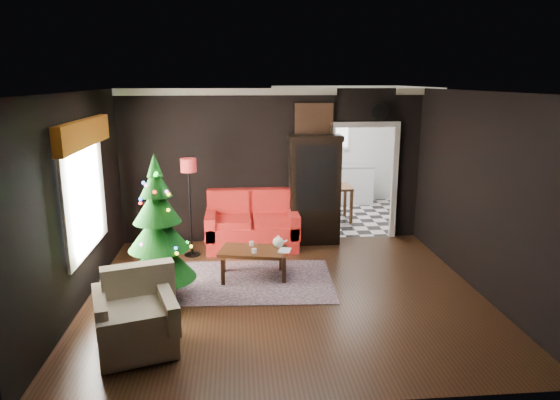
{
  "coord_description": "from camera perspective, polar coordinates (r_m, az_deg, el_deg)",
  "views": [
    {
      "loc": [
        -0.65,
        -6.56,
        2.96
      ],
      "look_at": [
        0.0,
        0.9,
        1.15
      ],
      "focal_mm": 32.21,
      "sensor_mm": 36.0,
      "label": 1
    }
  ],
  "objects": [
    {
      "name": "kitchen_counter",
      "position": [
        12.25,
        6.18,
        1.7
      ],
      "size": [
        1.8,
        0.6,
        0.9
      ],
      "primitive_type": "cube",
      "color": "white",
      "rests_on": "ground"
    },
    {
      "name": "kitchen_window",
      "position": [
        12.3,
        6.1,
        7.65
      ],
      "size": [
        0.7,
        0.06,
        0.7
      ],
      "primitive_type": "cube",
      "color": "white",
      "rests_on": "ground"
    },
    {
      "name": "wall_right",
      "position": [
        7.55,
        21.91,
        0.67
      ],
      "size": [
        0.0,
        5.5,
        5.5
      ],
      "primitive_type": "plane",
      "rotation": [
        1.57,
        0.0,
        -1.57
      ],
      "color": "black",
      "rests_on": "ground"
    },
    {
      "name": "curio_cabinet",
      "position": [
        9.16,
        3.93,
        0.89
      ],
      "size": [
        0.9,
        0.45,
        1.9
      ],
      "primitive_type": null,
      "color": "black",
      "rests_on": "ground"
    },
    {
      "name": "ceiling",
      "position": [
        6.59,
        0.7,
        12.19
      ],
      "size": [
        5.5,
        5.5,
        0.0
      ],
      "primitive_type": "plane",
      "rotation": [
        3.14,
        0.0,
        0.0
      ],
      "color": "white",
      "rests_on": "ground"
    },
    {
      "name": "cup_a",
      "position": [
        7.79,
        -3.24,
        -4.96
      ],
      "size": [
        0.09,
        0.09,
        0.06
      ],
      "primitive_type": "cylinder",
      "rotation": [
        0.0,
        0.0,
        0.28
      ],
      "color": "white",
      "rests_on": "coffee_table"
    },
    {
      "name": "wall_left",
      "position": [
        7.06,
        -22.14,
        -0.2
      ],
      "size": [
        0.0,
        5.5,
        5.5
      ],
      "primitive_type": "plane",
      "rotation": [
        1.57,
        0.0,
        1.57
      ],
      "color": "black",
      "rests_on": "ground"
    },
    {
      "name": "coffee_table",
      "position": [
        7.7,
        -3.09,
        -7.19
      ],
      "size": [
        1.08,
        0.78,
        0.44
      ],
      "primitive_type": null,
      "rotation": [
        0.0,
        0.0,
        -0.22
      ],
      "color": "black",
      "rests_on": "rug"
    },
    {
      "name": "floor",
      "position": [
        7.23,
        0.63,
        -10.6
      ],
      "size": [
        5.5,
        5.5,
        0.0
      ],
      "primitive_type": "plane",
      "color": "black",
      "rests_on": "ground"
    },
    {
      "name": "christmas_tree",
      "position": [
        6.86,
        -13.68,
        -2.98
      ],
      "size": [
        1.24,
        1.24,
        1.84
      ],
      "primitive_type": null,
      "rotation": [
        0.0,
        0.0,
        0.35
      ],
      "color": "black",
      "rests_on": "ground"
    },
    {
      "name": "rug",
      "position": [
        7.64,
        -2.87,
        -9.17
      ],
      "size": [
        2.41,
        1.81,
        0.01
      ],
      "primitive_type": "cube",
      "rotation": [
        0.0,
        0.0,
        -0.05
      ],
      "color": "#64425B",
      "rests_on": "ground"
    },
    {
      "name": "loveseat",
      "position": [
        8.96,
        -3.2,
        -2.37
      ],
      "size": [
        1.7,
        0.9,
        1.0
      ],
      "primitive_type": null,
      "color": "maroon",
      "rests_on": "ground"
    },
    {
      "name": "book",
      "position": [
        7.52,
        -0.12,
        -4.94
      ],
      "size": [
        0.17,
        0.06,
        0.24
      ],
      "primitive_type": "imported",
      "rotation": [
        0.0,
        0.0,
        -0.27
      ],
      "color": "gray",
      "rests_on": "coffee_table"
    },
    {
      "name": "painting",
      "position": [
        9.15,
        3.88,
        9.11
      ],
      "size": [
        0.62,
        0.05,
        0.52
      ],
      "primitive_type": "cube",
      "color": "#AD7937",
      "rests_on": "wall_back"
    },
    {
      "name": "cup_b",
      "position": [
        7.47,
        -2.96,
        -5.77
      ],
      "size": [
        0.09,
        0.09,
        0.06
      ],
      "primitive_type": "cylinder",
      "rotation": [
        0.0,
        0.0,
        0.31
      ],
      "color": "white",
      "rests_on": "coffee_table"
    },
    {
      "name": "floor_lamp",
      "position": [
        8.61,
        -10.16,
        -0.94
      ],
      "size": [
        0.35,
        0.35,
        1.7
      ],
      "primitive_type": null,
      "rotation": [
        0.0,
        0.0,
        0.24
      ],
      "color": "black",
      "rests_on": "ground"
    },
    {
      "name": "doorway",
      "position": [
        9.55,
        9.37,
        1.88
      ],
      "size": [
        1.1,
        0.1,
        2.1
      ],
      "primitive_type": null,
      "color": "silver",
      "rests_on": "ground"
    },
    {
      "name": "kitchen_floor",
      "position": [
        11.22,
        7.29,
        -1.81
      ],
      "size": [
        3.0,
        3.0,
        0.0
      ],
      "primitive_type": "plane",
      "color": "silver",
      "rests_on": "ground"
    },
    {
      "name": "kitchen_table",
      "position": [
        10.78,
        6.12,
        -0.36
      ],
      "size": [
        0.7,
        0.7,
        0.75
      ],
      "primitive_type": null,
      "color": "#5B3419",
      "rests_on": "ground"
    },
    {
      "name": "teapot",
      "position": [
        7.67,
        -0.21,
        -4.79
      ],
      "size": [
        0.23,
        0.23,
        0.18
      ],
      "primitive_type": null,
      "rotation": [
        0.0,
        0.0,
        -0.23
      ],
      "color": "silver",
      "rests_on": "coffee_table"
    },
    {
      "name": "wall_clock",
      "position": [
        9.4,
        11.26,
        9.8
      ],
      "size": [
        0.32,
        0.32,
        0.06
      ],
      "primitive_type": "cylinder",
      "color": "white",
      "rests_on": "wall_back"
    },
    {
      "name": "armchair",
      "position": [
        5.88,
        -16.19,
        -12.16
      ],
      "size": [
        1.08,
        1.08,
        0.88
      ],
      "primitive_type": null,
      "rotation": [
        0.0,
        0.0,
        0.3
      ],
      "color": "tan",
      "rests_on": "ground"
    },
    {
      "name": "wall_back",
      "position": [
        9.22,
        -0.87,
        3.85
      ],
      "size": [
        5.5,
        0.0,
        5.5
      ],
      "primitive_type": "plane",
      "rotation": [
        1.57,
        0.0,
        0.0
      ],
      "color": "black",
      "rests_on": "ground"
    },
    {
      "name": "left_window",
      "position": [
        7.22,
        -21.42,
        0.57
      ],
      "size": [
        0.05,
        1.6,
        1.4
      ],
      "primitive_type": "cube",
      "color": "white",
      "rests_on": "wall_left"
    },
    {
      "name": "valance",
      "position": [
        7.07,
        -21.37,
        7.06
      ],
      "size": [
        0.12,
        2.1,
        0.35
      ],
      "primitive_type": "cube",
      "color": "#994B10",
      "rests_on": "wall_left"
    },
    {
      "name": "wall_front",
      "position": [
        4.4,
        3.91,
        -7.24
      ],
      "size": [
        5.5,
        0.0,
        5.5
      ],
      "primitive_type": "plane",
      "rotation": [
        -1.57,
        0.0,
        0.0
      ],
      "color": "black",
      "rests_on": "ground"
    }
  ]
}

